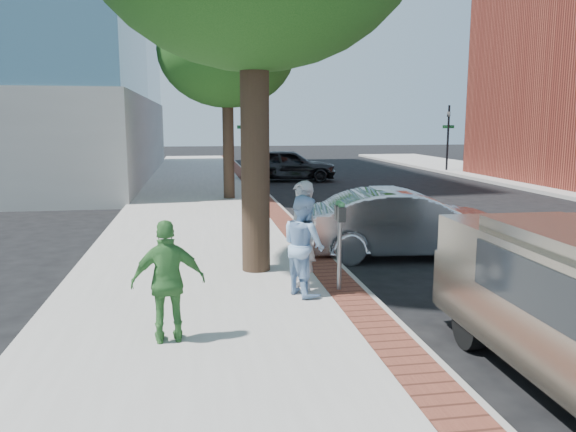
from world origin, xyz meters
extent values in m
plane|color=black|center=(0.00, 0.00, 0.00)|extent=(120.00, 120.00, 0.00)
cube|color=#9E9991|center=(-1.50, 8.00, 0.07)|extent=(5.00, 60.00, 0.15)
cube|color=brown|center=(0.70, 8.00, 0.15)|extent=(0.60, 60.00, 0.01)
cube|color=gray|center=(1.05, 8.00, 0.07)|extent=(0.10, 60.00, 0.15)
cylinder|color=black|center=(0.90, 22.00, 1.90)|extent=(0.12, 0.12, 3.80)
imported|color=black|center=(0.90, 22.00, 3.00)|extent=(0.18, 0.15, 0.90)
cube|color=#1E7238|center=(0.90, 22.00, 2.60)|extent=(0.70, 0.03, 0.18)
cylinder|color=black|center=(12.50, 22.00, 1.90)|extent=(0.12, 0.12, 3.80)
imported|color=black|center=(12.50, 22.00, 3.00)|extent=(0.18, 0.15, 0.90)
cube|color=#1E7238|center=(12.50, 22.00, 2.60)|extent=(0.70, 0.03, 0.18)
cylinder|color=black|center=(-0.60, 1.90, 2.35)|extent=(0.52, 0.52, 4.40)
cylinder|color=black|center=(-0.50, 12.00, 2.08)|extent=(0.40, 0.40, 3.85)
ellipsoid|color=#144112|center=(-0.50, 12.00, 5.32)|extent=(4.80, 4.80, 3.94)
cylinder|color=gray|center=(0.60, 0.41, 0.72)|extent=(0.07, 0.07, 1.15)
cube|color=#2D3030|center=(0.60, 0.32, 1.42)|extent=(0.12, 0.14, 0.24)
cube|color=#2D3030|center=(0.60, 0.50, 1.42)|extent=(0.12, 0.14, 0.24)
sphere|color=#3F8C4C|center=(0.60, 0.32, 1.57)|extent=(0.11, 0.11, 0.11)
sphere|color=#3F8C4C|center=(0.60, 0.50, 1.57)|extent=(0.11, 0.11, 0.11)
imported|color=#9C9CA0|center=(0.00, 0.52, 1.05)|extent=(0.63, 0.76, 1.79)
imported|color=#90B6DF|center=(-0.01, 0.29, 0.95)|extent=(0.86, 0.95, 1.60)
imported|color=#3E803A|center=(-2.04, -1.37, 0.92)|extent=(0.93, 0.45, 1.54)
imported|color=#BBBDC2|center=(2.74, 3.00, 0.73)|extent=(4.54, 1.93, 1.46)
imported|color=black|center=(2.82, 18.92, 0.79)|extent=(4.83, 2.45, 1.58)
cube|color=gray|center=(2.54, -1.35, 0.69)|extent=(1.80, 0.90, 0.77)
cylinder|color=black|center=(1.74, -1.87, 0.31)|extent=(0.22, 0.62, 0.62)
cube|color=black|center=(1.58, -3.17, 1.25)|extent=(0.05, 1.93, 0.53)
cube|color=black|center=(2.55, -0.92, 1.01)|extent=(1.54, 0.05, 0.39)
camera|label=1|loc=(-1.66, -8.22, 2.87)|focal=35.00mm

